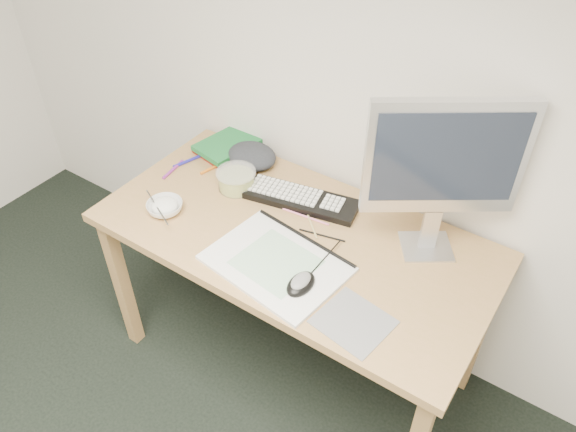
# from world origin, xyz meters

# --- Properties ---
(desk) EXTENTS (1.40, 0.70, 0.75)m
(desk) POSITION_xyz_m (0.17, 1.43, 0.67)
(desk) COLOR #B18051
(desk) RESTS_ON ground
(mousepad) EXTENTS (0.23, 0.22, 0.00)m
(mousepad) POSITION_xyz_m (0.53, 1.20, 0.75)
(mousepad) COLOR slate
(mousepad) RESTS_ON desk
(sketchpad) EXTENTS (0.48, 0.37, 0.01)m
(sketchpad) POSITION_xyz_m (0.21, 1.27, 0.76)
(sketchpad) COLOR white
(sketchpad) RESTS_ON desk
(keyboard) EXTENTS (0.45, 0.22, 0.03)m
(keyboard) POSITION_xyz_m (0.10, 1.59, 0.76)
(keyboard) COLOR black
(keyboard) RESTS_ON desk
(monitor) EXTENTS (0.42, 0.30, 0.57)m
(monitor) POSITION_xyz_m (0.58, 1.62, 1.10)
(monitor) COLOR silver
(monitor) RESTS_ON desk
(mouse) EXTENTS (0.08, 0.12, 0.04)m
(mouse) POSITION_xyz_m (0.33, 1.23, 0.78)
(mouse) COLOR black
(mouse) RESTS_ON sketchpad
(rice_bowl) EXTENTS (0.17, 0.17, 0.04)m
(rice_bowl) POSITION_xyz_m (-0.28, 1.26, 0.77)
(rice_bowl) COLOR white
(rice_bowl) RESTS_ON desk
(chopsticks) EXTENTS (0.20, 0.11, 0.02)m
(chopsticks) POSITION_xyz_m (-0.28, 1.23, 0.79)
(chopsticks) COLOR silver
(chopsticks) RESTS_ON rice_bowl
(fruit_tub) EXTENTS (0.16, 0.16, 0.07)m
(fruit_tub) POSITION_xyz_m (-0.16, 1.52, 0.79)
(fruit_tub) COLOR #E4DB50
(fruit_tub) RESTS_ON desk
(book_red) EXTENTS (0.21, 0.25, 0.02)m
(book_red) POSITION_xyz_m (-0.36, 1.70, 0.76)
(book_red) COLOR maroon
(book_red) RESTS_ON desk
(book_green) EXTENTS (0.22, 0.27, 0.02)m
(book_green) POSITION_xyz_m (-0.34, 1.70, 0.78)
(book_green) COLOR #1B6C32
(book_green) RESTS_ON book_red
(cloth_lump) EXTENTS (0.19, 0.17, 0.07)m
(cloth_lump) POSITION_xyz_m (-0.20, 1.68, 0.79)
(cloth_lump) COLOR #282B30
(cloth_lump) RESTS_ON desk
(pencil_pink) EXTENTS (0.19, 0.03, 0.01)m
(pencil_pink) POSITION_xyz_m (0.16, 1.52, 0.75)
(pencil_pink) COLOR pink
(pencil_pink) RESTS_ON desk
(pencil_tan) EXTENTS (0.15, 0.14, 0.01)m
(pencil_tan) POSITION_xyz_m (0.19, 1.51, 0.75)
(pencil_tan) COLOR tan
(pencil_tan) RESTS_ON desk
(pencil_black) EXTENTS (0.17, 0.04, 0.01)m
(pencil_black) POSITION_xyz_m (0.26, 1.47, 0.75)
(pencil_black) COLOR black
(pencil_black) RESTS_ON desk
(marker_blue) EXTENTS (0.05, 0.14, 0.01)m
(marker_blue) POSITION_xyz_m (-0.42, 1.54, 0.76)
(marker_blue) COLOR #201D9E
(marker_blue) RESTS_ON desk
(marker_orange) EXTENTS (0.04, 0.13, 0.01)m
(marker_orange) POSITION_xyz_m (-0.31, 1.57, 0.76)
(marker_orange) COLOR orange
(marker_orange) RESTS_ON desk
(marker_purple) EXTENTS (0.03, 0.13, 0.01)m
(marker_purple) POSITION_xyz_m (-0.44, 1.47, 0.76)
(marker_purple) COLOR #82258A
(marker_purple) RESTS_ON desk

